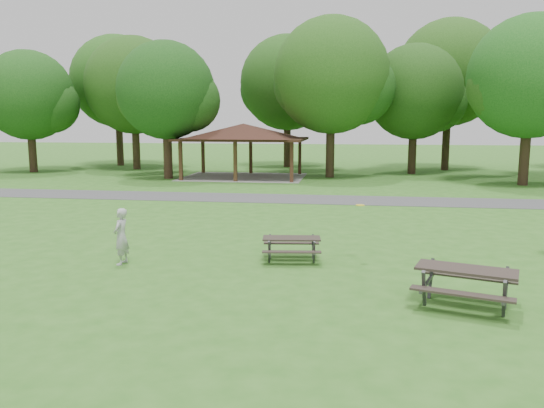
# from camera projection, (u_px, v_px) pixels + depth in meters

# --- Properties ---
(ground) EXTENTS (160.00, 160.00, 0.00)m
(ground) POSITION_uv_depth(u_px,v_px,m) (209.00, 278.00, 13.32)
(ground) COLOR #306A1E
(ground) RESTS_ON ground
(asphalt_path) EXTENTS (120.00, 3.20, 0.02)m
(asphalt_path) POSITION_uv_depth(u_px,v_px,m) (282.00, 199.00, 27.00)
(asphalt_path) COLOR #454547
(asphalt_path) RESTS_ON ground
(pavilion) EXTENTS (8.60, 7.01, 3.76)m
(pavilion) POSITION_uv_depth(u_px,v_px,m) (243.00, 134.00, 36.88)
(pavilion) COLOR #382314
(pavilion) RESTS_ON ground
(tree_row_b) EXTENTS (7.14, 6.80, 9.28)m
(tree_row_b) POSITION_uv_depth(u_px,v_px,m) (30.00, 98.00, 40.43)
(tree_row_b) COLOR black
(tree_row_b) RESTS_ON ground
(tree_row_c) EXTENTS (8.19, 7.80, 10.67)m
(tree_row_c) POSITION_uv_depth(u_px,v_px,m) (135.00, 88.00, 42.70)
(tree_row_c) COLOR #302115
(tree_row_c) RESTS_ON ground
(tree_row_d) EXTENTS (6.93, 6.60, 9.27)m
(tree_row_d) POSITION_uv_depth(u_px,v_px,m) (167.00, 93.00, 35.74)
(tree_row_d) COLOR #322016
(tree_row_d) RESTS_ON ground
(tree_row_e) EXTENTS (8.40, 8.00, 11.02)m
(tree_row_e) POSITION_uv_depth(u_px,v_px,m) (333.00, 79.00, 36.42)
(tree_row_e) COLOR black
(tree_row_e) RESTS_ON ground
(tree_row_f) EXTENTS (7.35, 7.00, 9.55)m
(tree_row_f) POSITION_uv_depth(u_px,v_px,m) (416.00, 95.00, 39.11)
(tree_row_f) COLOR black
(tree_row_f) RESTS_ON ground
(tree_row_g) EXTENTS (7.77, 7.40, 10.25)m
(tree_row_g) POSITION_uv_depth(u_px,v_px,m) (531.00, 81.00, 31.81)
(tree_row_g) COLOR black
(tree_row_g) RESTS_ON ground
(tree_deep_a) EXTENTS (8.40, 8.00, 11.38)m
(tree_deep_a) POSITION_uv_depth(u_px,v_px,m) (118.00, 84.00, 46.46)
(tree_deep_a) COLOR #322116
(tree_deep_a) RESTS_ON ground
(tree_deep_b) EXTENTS (8.40, 8.00, 11.13)m
(tree_deep_b) POSITION_uv_depth(u_px,v_px,m) (289.00, 86.00, 44.80)
(tree_deep_b) COLOR black
(tree_deep_b) RESTS_ON ground
(tree_deep_c) EXTENTS (8.82, 8.40, 11.90)m
(tree_deep_c) POSITION_uv_depth(u_px,v_px,m) (451.00, 76.00, 41.85)
(tree_deep_c) COLOR black
(tree_deep_c) RESTS_ON ground
(picnic_table_middle) EXTENTS (1.76, 1.48, 0.70)m
(picnic_table_middle) POSITION_uv_depth(u_px,v_px,m) (292.00, 243.00, 14.92)
(picnic_table_middle) COLOR #2B241F
(picnic_table_middle) RESTS_ON ground
(picnic_table_far) EXTENTS (2.41, 2.15, 0.88)m
(picnic_table_far) POSITION_uv_depth(u_px,v_px,m) (466.00, 278.00, 11.17)
(picnic_table_far) COLOR #2C2420
(picnic_table_far) RESTS_ON ground
(frisbee_in_flight) EXTENTS (0.29, 0.29, 0.02)m
(frisbee_in_flight) POSITION_uv_depth(u_px,v_px,m) (360.00, 205.00, 14.79)
(frisbee_in_flight) COLOR yellow
(frisbee_in_flight) RESTS_ON ground
(frisbee_thrower) EXTENTS (0.41, 0.59, 1.57)m
(frisbee_thrower) POSITION_uv_depth(u_px,v_px,m) (121.00, 236.00, 14.53)
(frisbee_thrower) COLOR #B0AFB2
(frisbee_thrower) RESTS_ON ground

